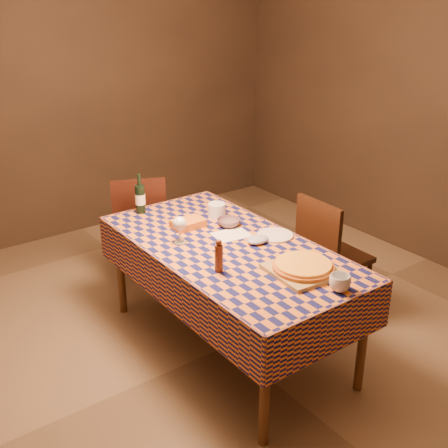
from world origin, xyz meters
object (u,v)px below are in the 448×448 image
at_px(pizza, 303,266).
at_px(bowl, 229,223).
at_px(cutting_board, 303,270).
at_px(white_plate, 275,235).
at_px(dining_table, 229,256).
at_px(chair_far, 139,223).
at_px(wine_bottle, 140,198).
at_px(chair_right, 328,251).

distance_m(pizza, bowl, 0.80).
relative_size(cutting_board, white_plate, 1.54).
xyz_separation_m(dining_table, cutting_board, (0.13, -0.55, 0.09)).
relative_size(dining_table, chair_far, 1.98).
bearing_deg(bowl, cutting_board, -93.92).
bearing_deg(dining_table, wine_bottle, 102.42).
height_order(cutting_board, bowl, bowl).
relative_size(pizza, chair_far, 0.49).
height_order(cutting_board, white_plate, cutting_board).
bearing_deg(chair_right, cutting_board, -146.86).
distance_m(cutting_board, wine_bottle, 1.41).
height_order(bowl, wine_bottle, wine_bottle).
distance_m(pizza, white_plate, 0.52).
distance_m(pizza, wine_bottle, 1.41).
distance_m(wine_bottle, chair_far, 0.53).
xyz_separation_m(pizza, chair_far, (-0.15, 1.73, -0.29)).
relative_size(dining_table, wine_bottle, 6.30).
height_order(cutting_board, wine_bottle, wine_bottle).
bearing_deg(chair_far, bowl, -77.52).
distance_m(dining_table, chair_right, 0.85).
relative_size(bowl, white_plate, 0.67).
bearing_deg(bowl, dining_table, -126.71).
bearing_deg(cutting_board, wine_bottle, 102.87).
relative_size(pizza, white_plate, 1.92).
distance_m(bowl, wine_bottle, 0.69).
bearing_deg(chair_right, pizza, -146.86).
xyz_separation_m(cutting_board, white_plate, (0.20, 0.48, -0.00)).
relative_size(white_plate, chair_far, 0.26).
bearing_deg(white_plate, cutting_board, -112.70).
height_order(pizza, chair_right, chair_right).
xyz_separation_m(dining_table, wine_bottle, (-0.18, 0.83, 0.19)).
bearing_deg(cutting_board, chair_far, 95.04).
bearing_deg(chair_right, chair_far, 123.90).
height_order(pizza, chair_far, chair_far).
height_order(cutting_board, chair_far, chair_far).
height_order(dining_table, chair_far, chair_far).
bearing_deg(white_plate, chair_right, -1.96).
bearing_deg(chair_right, dining_table, 174.03).
distance_m(white_plate, chair_right, 0.56).
bearing_deg(cutting_board, bowl, 86.08).
distance_m(cutting_board, chair_right, 0.88).
distance_m(bowl, chair_right, 0.78).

